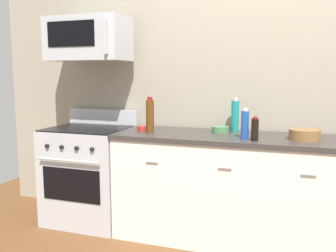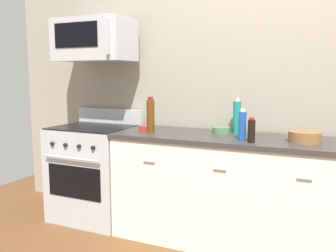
{
  "view_description": "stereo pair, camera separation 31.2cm",
  "coord_description": "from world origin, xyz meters",
  "px_view_note": "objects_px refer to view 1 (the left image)",
  "views": [
    {
      "loc": [
        0.14,
        -2.98,
        1.42
      ],
      "look_at": [
        -0.85,
        -0.05,
        0.98
      ],
      "focal_mm": 38.5,
      "sensor_mm": 36.0,
      "label": 1
    },
    {
      "loc": [
        0.43,
        -2.86,
        1.42
      ],
      "look_at": [
        -0.85,
        -0.05,
        0.98
      ],
      "focal_mm": 38.5,
      "sensor_mm": 36.0,
      "label": 2
    }
  ],
  "objects_px": {
    "bottle_soda_blue": "(245,124)",
    "range_oven": "(90,173)",
    "microwave": "(88,39)",
    "bottle_soy_sauce_dark": "(255,129)",
    "bottle_wine_amber": "(150,116)",
    "bowl_green_glaze": "(220,129)",
    "bowl_red_small": "(143,128)",
    "bottle_sparkling_teal": "(235,116)",
    "bowl_wooden_salad": "(305,134)"
  },
  "relations": [
    {
      "from": "bottle_soy_sauce_dark",
      "to": "bottle_wine_amber",
      "type": "bearing_deg",
      "value": 172.39
    },
    {
      "from": "bottle_soy_sauce_dark",
      "to": "bowl_red_small",
      "type": "distance_m",
      "value": 1.02
    },
    {
      "from": "microwave",
      "to": "bowl_wooden_salad",
      "type": "bearing_deg",
      "value": -2.37
    },
    {
      "from": "range_oven",
      "to": "bottle_soy_sauce_dark",
      "type": "distance_m",
      "value": 1.67
    },
    {
      "from": "range_oven",
      "to": "bottle_sparkling_teal",
      "type": "distance_m",
      "value": 1.5
    },
    {
      "from": "bottle_soda_blue",
      "to": "bottle_soy_sauce_dark",
      "type": "height_order",
      "value": "bottle_soda_blue"
    },
    {
      "from": "bottle_soda_blue",
      "to": "bottle_sparkling_teal",
      "type": "xyz_separation_m",
      "value": [
        -0.13,
        0.35,
        0.03
      ]
    },
    {
      "from": "bottle_soda_blue",
      "to": "bowl_red_small",
      "type": "height_order",
      "value": "bottle_soda_blue"
    },
    {
      "from": "bottle_soda_blue",
      "to": "bottle_wine_amber",
      "type": "relative_size",
      "value": 0.78
    },
    {
      "from": "range_oven",
      "to": "bottle_sparkling_teal",
      "type": "bearing_deg",
      "value": 8.68
    },
    {
      "from": "bottle_wine_amber",
      "to": "bottle_sparkling_teal",
      "type": "distance_m",
      "value": 0.75
    },
    {
      "from": "microwave",
      "to": "bottle_soda_blue",
      "type": "height_order",
      "value": "microwave"
    },
    {
      "from": "bottle_soda_blue",
      "to": "bowl_green_glaze",
      "type": "height_order",
      "value": "bottle_soda_blue"
    },
    {
      "from": "bottle_soda_blue",
      "to": "bottle_soy_sauce_dark",
      "type": "xyz_separation_m",
      "value": [
        0.08,
        -0.05,
        -0.03
      ]
    },
    {
      "from": "bottle_wine_amber",
      "to": "bottle_soda_blue",
      "type": "bearing_deg",
      "value": -4.69
    },
    {
      "from": "range_oven",
      "to": "bottle_soda_blue",
      "type": "relative_size",
      "value": 4.4
    },
    {
      "from": "bowl_green_glaze",
      "to": "bottle_wine_amber",
      "type": "bearing_deg",
      "value": -161.56
    },
    {
      "from": "microwave",
      "to": "bottle_sparkling_teal",
      "type": "relative_size",
      "value": 2.47
    },
    {
      "from": "bottle_sparkling_teal",
      "to": "range_oven",
      "type": "bearing_deg",
      "value": -171.32
    },
    {
      "from": "microwave",
      "to": "bottle_soda_blue",
      "type": "xyz_separation_m",
      "value": [
        1.48,
        -0.19,
        -0.71
      ]
    },
    {
      "from": "bottle_soda_blue",
      "to": "bottle_wine_amber",
      "type": "xyz_separation_m",
      "value": [
        -0.82,
        0.07,
        0.03
      ]
    },
    {
      "from": "bottle_sparkling_teal",
      "to": "bowl_green_glaze",
      "type": "relative_size",
      "value": 2.0
    },
    {
      "from": "bottle_wine_amber",
      "to": "bottle_sparkling_teal",
      "type": "xyz_separation_m",
      "value": [
        0.7,
        0.28,
        -0.0
      ]
    },
    {
      "from": "microwave",
      "to": "bottle_wine_amber",
      "type": "xyz_separation_m",
      "value": [
        0.66,
        -0.12,
        -0.68
      ]
    },
    {
      "from": "microwave",
      "to": "bottle_wine_amber",
      "type": "height_order",
      "value": "microwave"
    },
    {
      "from": "range_oven",
      "to": "bowl_red_small",
      "type": "xyz_separation_m",
      "value": [
        0.56,
        0.0,
        0.47
      ]
    },
    {
      "from": "microwave",
      "to": "bottle_soy_sauce_dark",
      "type": "bearing_deg",
      "value": -8.75
    },
    {
      "from": "bottle_soda_blue",
      "to": "bottle_sparkling_teal",
      "type": "bearing_deg",
      "value": 109.99
    },
    {
      "from": "range_oven",
      "to": "bowl_red_small",
      "type": "height_order",
      "value": "range_oven"
    },
    {
      "from": "bottle_sparkling_teal",
      "to": "bowl_green_glaze",
      "type": "bearing_deg",
      "value": -142.13
    },
    {
      "from": "microwave",
      "to": "bottle_soda_blue",
      "type": "bearing_deg",
      "value": -7.2
    },
    {
      "from": "bottle_wine_amber",
      "to": "bowl_red_small",
      "type": "relative_size",
      "value": 2.81
    },
    {
      "from": "range_oven",
      "to": "bowl_red_small",
      "type": "distance_m",
      "value": 0.74
    },
    {
      "from": "bottle_soda_blue",
      "to": "bottle_soy_sauce_dark",
      "type": "distance_m",
      "value": 0.1
    },
    {
      "from": "microwave",
      "to": "bowl_green_glaze",
      "type": "height_order",
      "value": "microwave"
    },
    {
      "from": "bottle_wine_amber",
      "to": "bowl_wooden_salad",
      "type": "distance_m",
      "value": 1.28
    },
    {
      "from": "bottle_wine_amber",
      "to": "bowl_wooden_salad",
      "type": "bearing_deg",
      "value": 1.81
    },
    {
      "from": "bowl_green_glaze",
      "to": "bowl_red_small",
      "type": "height_order",
      "value": "bowl_green_glaze"
    },
    {
      "from": "bowl_red_small",
      "to": "bottle_soy_sauce_dark",
      "type": "bearing_deg",
      "value": -11.21
    },
    {
      "from": "bottle_soy_sauce_dark",
      "to": "bowl_red_small",
      "type": "bearing_deg",
      "value": 168.79
    },
    {
      "from": "microwave",
      "to": "bottle_wine_amber",
      "type": "bearing_deg",
      "value": -10.31
    },
    {
      "from": "bowl_red_small",
      "to": "bottle_sparkling_teal",
      "type": "bearing_deg",
      "value": 14.47
    },
    {
      "from": "bottle_soda_blue",
      "to": "bowl_wooden_salad",
      "type": "distance_m",
      "value": 0.46
    },
    {
      "from": "bottle_wine_amber",
      "to": "bowl_green_glaze",
      "type": "xyz_separation_m",
      "value": [
        0.58,
        0.2,
        -0.12
      ]
    },
    {
      "from": "bottle_sparkling_teal",
      "to": "bowl_green_glaze",
      "type": "distance_m",
      "value": 0.18
    },
    {
      "from": "bottle_soda_blue",
      "to": "bowl_red_small",
      "type": "bearing_deg",
      "value": 171.04
    },
    {
      "from": "bottle_soda_blue",
      "to": "range_oven",
      "type": "bearing_deg",
      "value": 174.5
    },
    {
      "from": "bottle_wine_amber",
      "to": "bottle_soy_sauce_dark",
      "type": "bearing_deg",
      "value": -7.61
    },
    {
      "from": "bottle_soy_sauce_dark",
      "to": "bowl_wooden_salad",
      "type": "xyz_separation_m",
      "value": [
        0.36,
        0.16,
        -0.04
      ]
    },
    {
      "from": "microwave",
      "to": "bowl_red_small",
      "type": "xyz_separation_m",
      "value": [
        0.56,
        -0.04,
        -0.81
      ]
    }
  ]
}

